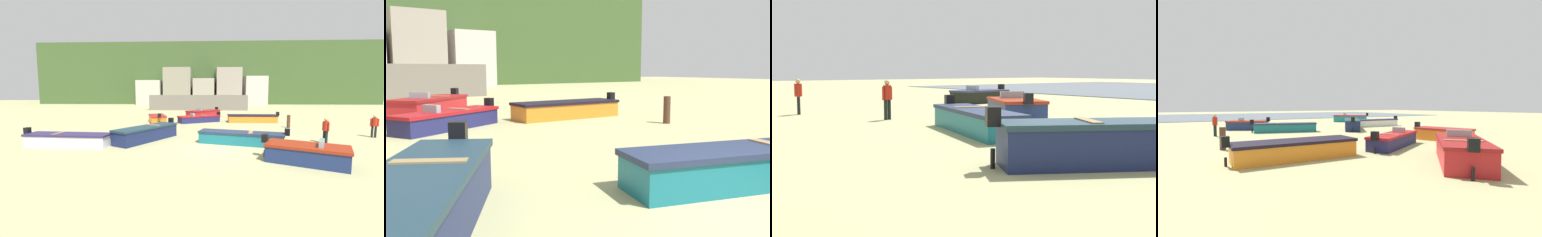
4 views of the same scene
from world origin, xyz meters
The scene contains 7 objects.
ground_plane centered at (0.00, 0.00, 0.00)m, with size 160.00×160.00×0.00m, color tan.
boat_black_1 centered at (12.52, -7.46, 0.41)m, with size 2.02×3.92×1.11m.
boat_navy_3 centered at (-4.54, 2.24, 0.49)m, with size 3.63×5.02×1.28m.
boat_teal_4 centered at (1.48, 1.34, 0.39)m, with size 5.39×2.70×1.09m.
boat_navy_5 centered at (3.83, -2.53, 0.43)m, with size 3.87×3.14×1.16m.
beach_walker_foreground centered at (6.79, 1.77, 0.95)m, with size 0.43×0.53×1.62m.
beach_walker_distant centered at (11.23, 3.97, 0.95)m, with size 0.53×0.43×1.62m.
Camera 3 is at (-10.75, 10.70, 2.02)m, focal length 44.99 mm.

